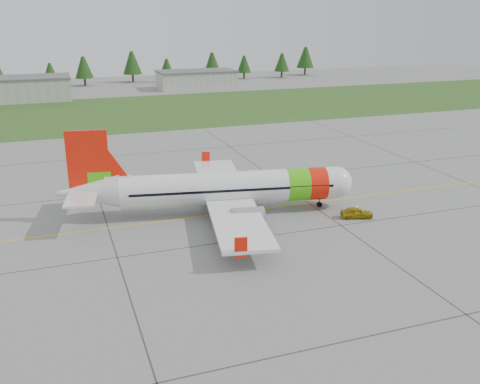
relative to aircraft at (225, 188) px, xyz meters
name	(u,v)px	position (x,y,z in m)	size (l,w,h in m)	color
ground	(259,237)	(1.11, -8.45, -3.06)	(320.00, 320.00, 0.00)	gray
aircraft	(225,188)	(0.00, 0.00, 0.00)	(34.81, 32.51, 10.61)	white
follow_me_car	(358,203)	(14.10, -6.88, -1.18)	(1.51, 1.28, 3.75)	yellow
grass_strip	(136,111)	(1.11, 73.55, -3.05)	(320.00, 50.00, 0.03)	#30561E
taxi_guideline	(235,212)	(1.11, -0.45, -3.05)	(120.00, 0.25, 0.02)	gold
hangar_west	(9,90)	(-28.89, 101.55, -0.06)	(32.00, 14.00, 6.00)	#A8A8A3
hangar_east	(197,80)	(26.11, 109.55, -0.46)	(24.00, 12.00, 5.20)	#A8A8A3
treeline	(109,69)	(1.11, 129.55, 1.94)	(160.00, 8.00, 10.00)	#1C3F14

